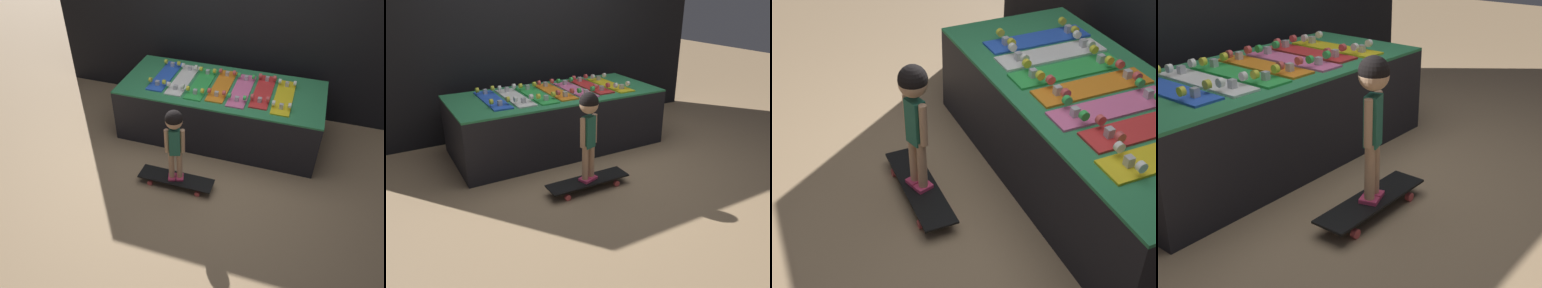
{
  "view_description": "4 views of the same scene",
  "coord_description": "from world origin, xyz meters",
  "views": [
    {
      "loc": [
        0.85,
        -3.02,
        2.72
      ],
      "look_at": [
        -0.08,
        -0.21,
        0.4
      ],
      "focal_mm": 35.0,
      "sensor_mm": 36.0,
      "label": 1
    },
    {
      "loc": [
        -1.74,
        -2.98,
        1.71
      ],
      "look_at": [
        -0.16,
        -0.18,
        0.35
      ],
      "focal_mm": 35.0,
      "sensor_mm": 36.0,
      "label": 2
    },
    {
      "loc": [
        2.2,
        -1.15,
        2.21
      ],
      "look_at": [
        -0.17,
        -0.13,
        0.33
      ],
      "focal_mm": 50.0,
      "sensor_mm": 36.0,
      "label": 3
    },
    {
      "loc": [
        -2.31,
        -1.97,
        1.53
      ],
      "look_at": [
        -0.04,
        -0.15,
        0.3
      ],
      "focal_mm": 50.0,
      "sensor_mm": 36.0,
      "label": 4
    }
  ],
  "objects": [
    {
      "name": "skateboard_green_on_rack",
      "position": [
        -0.23,
        0.59,
        0.65
      ],
      "size": [
        0.19,
        0.73,
        0.09
      ],
      "color": "green",
      "rests_on": "display_rack"
    },
    {
      "name": "skateboard_pink_on_rack",
      "position": [
        0.23,
        0.58,
        0.65
      ],
      "size": [
        0.19,
        0.73,
        0.09
      ],
      "color": "pink",
      "rests_on": "display_rack"
    },
    {
      "name": "skateboard_blue_on_rack",
      "position": [
        -0.69,
        0.64,
        0.65
      ],
      "size": [
        0.19,
        0.73,
        0.09
      ],
      "color": "blue",
      "rests_on": "display_rack"
    },
    {
      "name": "child",
      "position": [
        -0.19,
        -0.42,
        0.66
      ],
      "size": [
        0.19,
        0.16,
        0.81
      ],
      "rotation": [
        0.0,
        0.0,
        0.3
      ],
      "color": "#E03D6B",
      "rests_on": "skateboard_on_floor"
    },
    {
      "name": "skateboard_orange_on_rack",
      "position": [
        0.0,
        0.62,
        0.65
      ],
      "size": [
        0.19,
        0.73,
        0.09
      ],
      "color": "orange",
      "rests_on": "display_rack"
    },
    {
      "name": "skateboard_red_on_rack",
      "position": [
        0.46,
        0.64,
        0.65
      ],
      "size": [
        0.19,
        0.73,
        0.09
      ],
      "color": "red",
      "rests_on": "display_rack"
    },
    {
      "name": "skateboard_white_on_rack",
      "position": [
        -0.46,
        0.61,
        0.65
      ],
      "size": [
        0.19,
        0.73,
        0.09
      ],
      "color": "white",
      "rests_on": "display_rack"
    },
    {
      "name": "display_rack",
      "position": [
        0.0,
        0.61,
        0.32
      ],
      "size": [
        2.27,
        1.0,
        0.64
      ],
      "color": "black",
      "rests_on": "ground_plane"
    },
    {
      "name": "skateboard_on_floor",
      "position": [
        -0.19,
        -0.42,
        0.08
      ],
      "size": [
        0.77,
        0.2,
        0.09
      ],
      "color": "black",
      "rests_on": "ground_plane"
    },
    {
      "name": "ground_plane",
      "position": [
        0.0,
        0.0,
        0.0
      ],
      "size": [
        16.0,
        16.0,
        0.0
      ],
      "primitive_type": "plane",
      "color": "#9E7F5B"
    }
  ]
}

